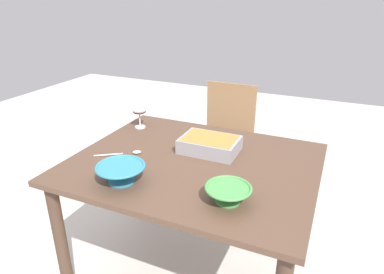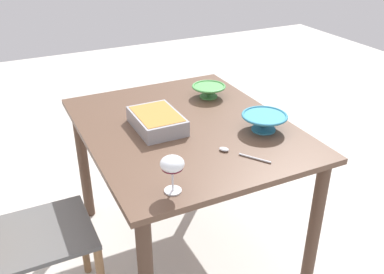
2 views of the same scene
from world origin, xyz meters
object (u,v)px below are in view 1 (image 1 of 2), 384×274
(wine_glass, at_px, (139,110))
(mixing_bowl, at_px, (121,172))
(small_bowl, at_px, (228,193))
(chair, at_px, (224,142))
(serving_spoon, at_px, (128,153))
(dining_table, at_px, (194,181))
(casserole_dish, at_px, (210,144))

(wine_glass, bearing_deg, mixing_bowl, -65.20)
(small_bowl, bearing_deg, chair, 109.28)
(chair, xyz_separation_m, serving_spoon, (-0.21, -0.91, 0.27))
(dining_table, distance_m, mixing_bowl, 0.40)
(dining_table, xyz_separation_m, wine_glass, (-0.48, 0.27, 0.22))
(chair, xyz_separation_m, casserole_dish, (0.15, -0.70, 0.30))
(mixing_bowl, bearing_deg, wine_glass, 114.80)
(chair, distance_m, small_bowl, 1.21)
(dining_table, xyz_separation_m, serving_spoon, (-0.34, -0.07, 0.12))
(wine_glass, bearing_deg, casserole_dish, -15.62)
(serving_spoon, bearing_deg, chair, 76.82)
(casserole_dish, height_order, mixing_bowl, mixing_bowl)
(mixing_bowl, height_order, serving_spoon, mixing_bowl)
(serving_spoon, bearing_deg, small_bowl, -18.19)
(wine_glass, height_order, mixing_bowl, wine_glass)
(dining_table, relative_size, casserole_dish, 3.99)
(mixing_bowl, distance_m, small_bowl, 0.47)
(dining_table, height_order, casserole_dish, casserole_dish)
(chair, distance_m, casserole_dish, 0.78)
(dining_table, relative_size, chair, 1.29)
(chair, relative_size, casserole_dish, 3.11)
(wine_glass, xyz_separation_m, mixing_bowl, (0.27, -0.58, -0.06))
(wine_glass, height_order, serving_spoon, wine_glass)
(casserole_dish, bearing_deg, small_bowl, -59.80)
(chair, distance_m, serving_spoon, 0.97)
(casserole_dish, xyz_separation_m, small_bowl, (0.23, -0.40, -0.00))
(casserole_dish, distance_m, mixing_bowl, 0.50)
(dining_table, xyz_separation_m, chair, (-0.12, 0.84, -0.15))
(mixing_bowl, xyz_separation_m, serving_spoon, (-0.13, 0.24, -0.04))
(chair, relative_size, wine_glass, 6.18)
(mixing_bowl, bearing_deg, casserole_dish, 61.76)
(dining_table, distance_m, wine_glass, 0.59)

